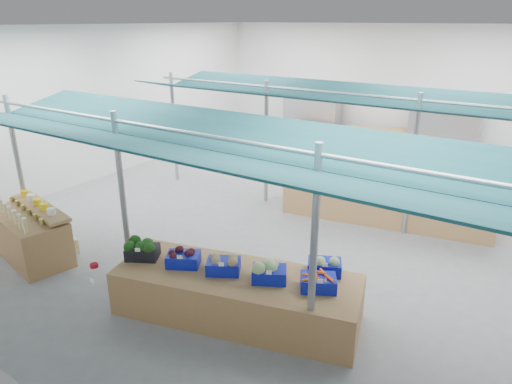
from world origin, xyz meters
TOP-DOWN VIEW (x-y plane):
  - floor at (0.00, 0.00)m, footprint 13.00×13.00m
  - hall at (0.00, 1.44)m, footprint 13.00×13.00m
  - pole_grid at (0.75, -1.75)m, footprint 10.00×4.60m
  - awnings at (0.75, -1.75)m, footprint 9.50×7.08m
  - back_shelving_left at (-2.50, 6.00)m, footprint 2.00×0.50m
  - back_shelving_right at (2.00, 6.00)m, footprint 2.00×0.50m
  - bottle_shelf at (-3.23, -4.42)m, footprint 2.12×1.52m
  - veg_counter at (1.17, -3.83)m, footprint 3.93×2.14m
  - fruit_counter at (1.90, 0.97)m, footprint 4.66×1.85m
  - far_counter at (-0.54, 5.37)m, footprint 5.33×2.90m
  - vendor_left at (0.70, 2.07)m, footprint 0.73×0.54m
  - vendor_right at (2.50, 2.07)m, footprint 0.99×0.83m
  - crate_broccoli at (-0.39, -4.23)m, footprint 0.61×0.55m
  - crate_beets at (0.31, -4.05)m, footprint 0.61×0.55m
  - crate_celeriac at (0.96, -3.88)m, footprint 0.61×0.55m
  - crate_cabbage at (1.67, -3.70)m, footprint 0.61×0.55m
  - crate_carrots at (2.37, -3.51)m, footprint 0.61×0.55m
  - sparrow at (-0.52, -4.39)m, footprint 0.12×0.09m
  - pole_ribbon at (-0.28, -5.23)m, footprint 0.12×0.12m
  - apple_heap_yellow at (0.85, 0.68)m, footprint 2.02×1.30m
  - apple_heap_red at (2.83, 1.02)m, footprint 1.65×1.17m
  - pineapple at (3.95, 1.22)m, footprint 0.14×0.14m
  - crate_extra at (2.25, -3.06)m, footprint 0.60×0.53m

SIDE VIEW (x-z plane):
  - floor at x=0.00m, z-range 0.00..0.00m
  - veg_counter at x=1.17m, z-range 0.00..0.73m
  - bottle_shelf at x=-3.23m, z-range -0.11..1.05m
  - far_counter at x=-0.54m, z-range 0.00..0.95m
  - fruit_counter at x=1.90m, z-range 0.00..0.97m
  - crate_carrots at x=2.37m, z-range 0.69..0.98m
  - crate_beets at x=0.31m, z-range 0.71..1.00m
  - crate_celeriac at x=0.96m, z-range 0.71..1.03m
  - crate_extra at x=2.25m, z-range 0.71..1.03m
  - crate_broccoli at x=-0.39m, z-range 0.71..1.06m
  - crate_cabbage at x=1.67m, z-range 0.71..1.06m
  - vendor_left at x=0.70m, z-range 0.00..1.82m
  - vendor_right at x=2.50m, z-range 0.00..1.82m
  - sparrow at x=-0.52m, z-range 0.92..1.03m
  - back_shelving_left at x=-2.50m, z-range 0.00..2.00m
  - back_shelving_right at x=2.00m, z-range 0.00..2.00m
  - pole_ribbon at x=-0.28m, z-range 0.94..1.22m
  - apple_heap_yellow at x=0.85m, z-range 1.00..1.28m
  - apple_heap_red at x=2.83m, z-range 1.00..1.28m
  - pineapple at x=3.95m, z-range 0.96..1.35m
  - pole_grid at x=0.75m, z-range 0.31..3.31m
  - hall at x=0.00m, z-range -3.85..9.15m
  - awnings at x=0.75m, z-range 2.63..2.93m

